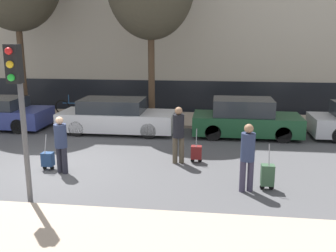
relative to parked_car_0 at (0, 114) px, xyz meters
name	(u,v)px	position (x,y,z in m)	size (l,w,h in m)	color
ground_plane	(55,169)	(4.41, -4.59, -0.62)	(80.00, 80.00, 0.00)	#4C4C4F
sidewalk_far	(118,118)	(4.41, 2.41, -0.56)	(28.00, 3.00, 0.12)	tan
parked_car_0	(0,114)	(0.00, 0.00, 0.00)	(3.96, 1.87, 1.30)	navy
parked_car_1	(116,117)	(5.03, -0.10, 0.02)	(4.53, 1.80, 1.36)	silver
parked_car_2	(245,119)	(10.11, -0.08, 0.06)	(4.05, 1.76, 1.46)	#194728
pedestrian_left	(61,142)	(4.76, -4.87, 0.29)	(0.34, 0.34, 1.61)	#23232D
trolley_left	(48,159)	(4.25, -4.67, -0.30)	(0.34, 0.29, 1.05)	navy
pedestrian_center	(178,132)	(7.89, -3.60, 0.36)	(0.34, 0.34, 1.72)	#4C4233
trolley_center	(196,152)	(8.43, -3.48, -0.30)	(0.34, 0.29, 1.06)	maroon
pedestrian_right	(248,154)	(9.76, -5.53, 0.35)	(0.34, 0.34, 1.70)	#383347
trolley_right	(267,175)	(10.29, -5.36, -0.24)	(0.34, 0.29, 1.19)	#335138
traffic_light	(18,93)	(4.81, -6.95, 1.93)	(0.28, 0.47, 3.56)	#515154
parked_bicycle	(73,107)	(2.19, 2.54, -0.13)	(1.77, 0.06, 0.96)	black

